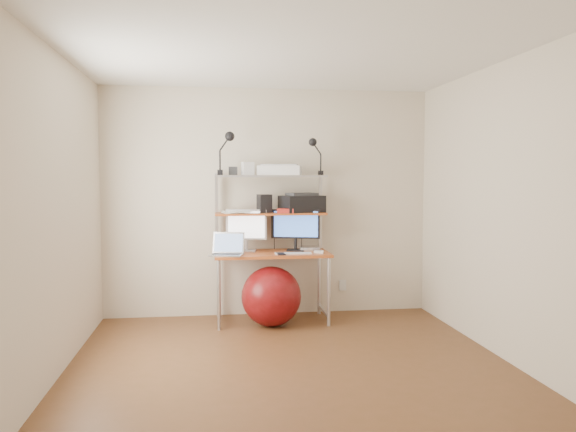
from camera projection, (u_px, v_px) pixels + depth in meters
name	position (u px, v px, depth m)	size (l,w,h in m)	color
room	(291.00, 213.00, 4.45)	(3.60, 3.60, 3.60)	brown
computer_desk	(271.00, 231.00, 5.95)	(1.20, 0.60, 1.57)	#B55D23
wall_outlet	(343.00, 285.00, 6.39)	(0.08, 0.01, 0.12)	silver
monitor_silver	(246.00, 227.00, 5.97)	(0.43, 0.18, 0.48)	silver
monitor_black	(296.00, 226.00, 6.02)	(0.51, 0.20, 0.52)	black
laptop	(228.00, 250.00, 5.70)	(0.38, 0.34, 0.29)	silver
keyboard	(293.00, 253.00, 5.79)	(0.38, 0.11, 0.01)	silver
mouse	(319.00, 252.00, 5.84)	(0.10, 0.06, 0.03)	silver
mac_mini	(309.00, 248.00, 6.06)	(0.21, 0.21, 0.04)	silver
phone	(281.00, 254.00, 5.74)	(0.08, 0.14, 0.01)	black
printer	(302.00, 203.00, 6.07)	(0.51, 0.42, 0.21)	black
nas_cube	(264.00, 204.00, 5.99)	(0.13, 0.13, 0.19)	black
red_box	(285.00, 211.00, 5.92)	(0.17, 0.12, 0.05)	#AD241B
scanner	(280.00, 170.00, 5.98)	(0.51, 0.39, 0.12)	silver
box_white	(248.00, 169.00, 5.91)	(0.12, 0.10, 0.14)	silver
box_grey	(233.00, 171.00, 5.94)	(0.09, 0.09, 0.09)	#323235
clip_lamp_left	(228.00, 143.00, 5.81)	(0.18, 0.10, 0.45)	black
clip_lamp_right	(314.00, 148.00, 5.98)	(0.16, 0.09, 0.40)	black
exercise_ball	(271.00, 296.00, 5.76)	(0.61, 0.61, 0.61)	maroon
paper_stack	(235.00, 212.00, 5.96)	(0.33, 0.36, 0.02)	white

